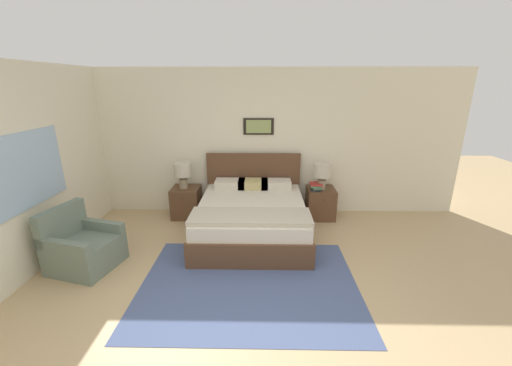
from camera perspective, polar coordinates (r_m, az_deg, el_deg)
ground_plane at (r=3.41m, az=-3.89°, el=-25.55°), size 16.00×16.00×0.00m
wall_back at (r=5.72m, az=-1.51°, el=7.30°), size 7.68×0.09×2.60m
wall_left at (r=5.08m, az=-34.20°, el=2.86°), size 0.08×5.52×2.60m
area_rug_main at (r=4.01m, az=-1.26°, el=-17.82°), size 2.61×1.96×0.01m
bed at (r=5.01m, az=-0.75°, el=-6.09°), size 1.69×1.97×1.13m
armchair at (r=4.78m, az=-29.02°, el=-10.26°), size 0.90×0.88×0.82m
nightstand_near_window at (r=5.85m, az=-12.53°, el=-3.38°), size 0.49×0.51×0.55m
nightstand_by_door at (r=5.78m, az=11.62°, el=-3.55°), size 0.49×0.51×0.55m
table_lamp_near_window at (r=5.65m, az=-13.17°, el=2.02°), size 0.29×0.29×0.46m
table_lamp_by_door at (r=5.58m, az=11.96°, el=1.91°), size 0.29×0.29×0.46m
book_thick_bottom at (r=5.62m, az=10.79°, el=-1.01°), size 0.20×0.29×0.03m
book_hardcover_middle at (r=5.61m, az=10.81°, el=-0.74°), size 0.18×0.26×0.03m
book_novel_upper at (r=5.60m, az=10.83°, el=-0.45°), size 0.20×0.26×0.03m
book_slim_near_top at (r=5.59m, az=10.85°, el=-0.16°), size 0.21×0.20×0.03m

